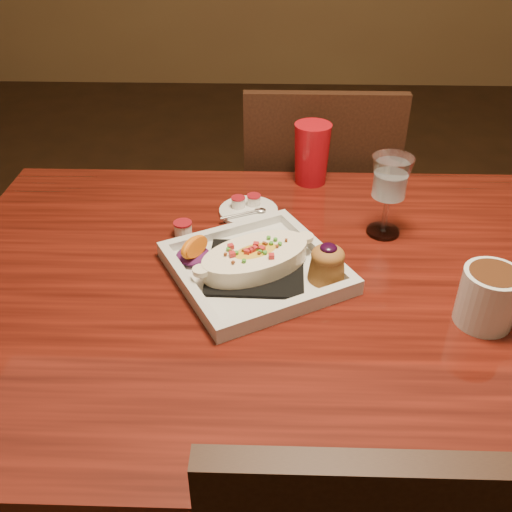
{
  "coord_description": "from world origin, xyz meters",
  "views": [
    {
      "loc": [
        -0.13,
        -0.83,
        1.38
      ],
      "look_at": [
        -0.16,
        0.05,
        0.77
      ],
      "focal_mm": 40.0,
      "sensor_mm": 36.0,
      "label": 1
    }
  ],
  "objects_px": {
    "plate": "(262,263)",
    "saucer": "(247,209)",
    "coffee_mug": "(491,295)",
    "red_tumbler": "(312,154)",
    "table": "(336,322)",
    "chair_far": "(314,219)",
    "goblet": "(390,182)"
  },
  "relations": [
    {
      "from": "chair_far",
      "to": "coffee_mug",
      "type": "height_order",
      "value": "chair_far"
    },
    {
      "from": "table",
      "to": "goblet",
      "type": "xyz_separation_m",
      "value": [
        0.1,
        0.17,
        0.21
      ]
    },
    {
      "from": "coffee_mug",
      "to": "saucer",
      "type": "distance_m",
      "value": 0.54
    },
    {
      "from": "red_tumbler",
      "to": "chair_far",
      "type": "bearing_deg",
      "value": 81.03
    },
    {
      "from": "saucer",
      "to": "table",
      "type": "bearing_deg",
      "value": -53.76
    },
    {
      "from": "chair_far",
      "to": "plate",
      "type": "height_order",
      "value": "chair_far"
    },
    {
      "from": "table",
      "to": "saucer",
      "type": "relative_size",
      "value": 11.77
    },
    {
      "from": "red_tumbler",
      "to": "goblet",
      "type": "bearing_deg",
      "value": -58.79
    },
    {
      "from": "goblet",
      "to": "red_tumbler",
      "type": "xyz_separation_m",
      "value": [
        -0.14,
        0.23,
        -0.05
      ]
    },
    {
      "from": "plate",
      "to": "red_tumbler",
      "type": "distance_m",
      "value": 0.4
    },
    {
      "from": "table",
      "to": "saucer",
      "type": "bearing_deg",
      "value": 126.24
    },
    {
      "from": "coffee_mug",
      "to": "plate",
      "type": "bearing_deg",
      "value": 170.2
    },
    {
      "from": "red_tumbler",
      "to": "coffee_mug",
      "type": "bearing_deg",
      "value": -62.17
    },
    {
      "from": "plate",
      "to": "saucer",
      "type": "xyz_separation_m",
      "value": [
        -0.04,
        0.23,
        -0.02
      ]
    },
    {
      "from": "coffee_mug",
      "to": "saucer",
      "type": "xyz_separation_m",
      "value": [
        -0.41,
        0.35,
        -0.05
      ]
    },
    {
      "from": "coffee_mug",
      "to": "red_tumbler",
      "type": "height_order",
      "value": "red_tumbler"
    },
    {
      "from": "chair_far",
      "to": "plate",
      "type": "xyz_separation_m",
      "value": [
        -0.14,
        -0.61,
        0.27
      ]
    },
    {
      "from": "plate",
      "to": "goblet",
      "type": "bearing_deg",
      "value": 2.98
    },
    {
      "from": "table",
      "to": "goblet",
      "type": "distance_m",
      "value": 0.29
    },
    {
      "from": "chair_far",
      "to": "goblet",
      "type": "relative_size",
      "value": 5.5
    },
    {
      "from": "plate",
      "to": "saucer",
      "type": "distance_m",
      "value": 0.23
    },
    {
      "from": "table",
      "to": "coffee_mug",
      "type": "relative_size",
      "value": 11.32
    },
    {
      "from": "table",
      "to": "coffee_mug",
      "type": "height_order",
      "value": "coffee_mug"
    },
    {
      "from": "table",
      "to": "coffee_mug",
      "type": "distance_m",
      "value": 0.29
    },
    {
      "from": "table",
      "to": "chair_far",
      "type": "bearing_deg",
      "value": 90.0
    },
    {
      "from": "plate",
      "to": "goblet",
      "type": "relative_size",
      "value": 2.27
    },
    {
      "from": "table",
      "to": "saucer",
      "type": "distance_m",
      "value": 0.32
    },
    {
      "from": "plate",
      "to": "red_tumbler",
      "type": "relative_size",
      "value": 2.67
    },
    {
      "from": "coffee_mug",
      "to": "red_tumbler",
      "type": "bearing_deg",
      "value": 125.67
    },
    {
      "from": "table",
      "to": "red_tumbler",
      "type": "bearing_deg",
      "value": 95.18
    },
    {
      "from": "chair_far",
      "to": "plate",
      "type": "relative_size",
      "value": 2.43
    },
    {
      "from": "chair_far",
      "to": "saucer",
      "type": "xyz_separation_m",
      "value": [
        -0.18,
        -0.38,
        0.25
      ]
    }
  ]
}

